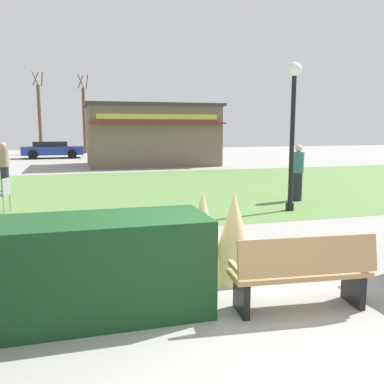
# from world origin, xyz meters

# --- Properties ---
(ground_plane) EXTENTS (80.00, 80.00, 0.00)m
(ground_plane) POSITION_xyz_m (0.00, 0.00, 0.00)
(ground_plane) COLOR #999691
(lawn_patch) EXTENTS (36.00, 12.00, 0.01)m
(lawn_patch) POSITION_xyz_m (0.00, 10.36, 0.00)
(lawn_patch) COLOR #5B8442
(lawn_patch) RESTS_ON ground_plane
(park_bench) EXTENTS (1.74, 0.67, 0.95)m
(park_bench) POSITION_xyz_m (0.67, -0.08, 0.48)
(park_bench) COLOR tan
(park_bench) RESTS_ON ground_plane
(hedge_left) EXTENTS (2.75, 1.10, 1.16)m
(hedge_left) POSITION_xyz_m (-1.76, 0.49, 0.58)
(hedge_left) COLOR #19421E
(hedge_left) RESTS_ON ground_plane
(ornamental_grass_behind_left) EXTENTS (0.66, 0.66, 1.32)m
(ornamental_grass_behind_left) POSITION_xyz_m (-0.19, 1.15, 0.66)
(ornamental_grass_behind_left) COLOR #D1BC7F
(ornamental_grass_behind_left) RESTS_ON ground_plane
(ornamental_grass_behind_right) EXTENTS (0.74, 0.74, 1.29)m
(ornamental_grass_behind_right) POSITION_xyz_m (0.26, 1.12, 0.65)
(ornamental_grass_behind_right) COLOR #D1BC7F
(ornamental_grass_behind_right) RESTS_ON ground_plane
(lamppost_mid) EXTENTS (0.36, 0.36, 3.84)m
(lamppost_mid) POSITION_xyz_m (3.61, 5.56, 2.43)
(lamppost_mid) COLOR black
(lamppost_mid) RESTS_ON ground_plane
(food_kiosk) EXTENTS (7.58, 5.12, 3.52)m
(food_kiosk) POSITION_xyz_m (2.61, 20.42, 1.77)
(food_kiosk) COLOR #6B5B4C
(food_kiosk) RESTS_ON ground_plane
(cafe_chair_west) EXTENTS (0.55, 0.55, 0.89)m
(cafe_chair_west) POSITION_xyz_m (-3.72, 7.43, 0.53)
(cafe_chair_west) COLOR gray
(cafe_chair_west) RESTS_ON ground_plane
(person_strolling) EXTENTS (0.34, 0.34, 1.69)m
(person_strolling) POSITION_xyz_m (4.57, 6.87, 0.86)
(person_strolling) COLOR #23232D
(person_strolling) RESTS_ON ground_plane
(person_standing) EXTENTS (0.34, 0.34, 1.69)m
(person_standing) POSITION_xyz_m (-4.20, 11.33, 0.86)
(person_standing) COLOR #23232D
(person_standing) RESTS_ON ground_plane
(parked_car_west_slot) EXTENTS (4.26, 2.16, 1.20)m
(parked_car_west_slot) POSITION_xyz_m (-3.31, 27.59, 0.64)
(parked_car_west_slot) COLOR navy
(parked_car_west_slot) RESTS_ON ground_plane
(parked_car_center_slot) EXTENTS (4.26, 2.17, 1.20)m
(parked_car_center_slot) POSITION_xyz_m (2.06, 27.60, 0.64)
(parked_car_center_slot) COLOR silver
(parked_car_center_slot) RESTS_ON ground_plane
(tree_left_bg) EXTENTS (0.91, 0.96, 6.69)m
(tree_left_bg) POSITION_xyz_m (-4.41, 33.10, 2.98)
(tree_left_bg) COLOR brown
(tree_left_bg) RESTS_ON ground_plane
(tree_right_bg) EXTENTS (0.91, 0.96, 6.53)m
(tree_right_bg) POSITION_xyz_m (-0.84, 33.00, 2.90)
(tree_right_bg) COLOR brown
(tree_right_bg) RESTS_ON ground_plane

